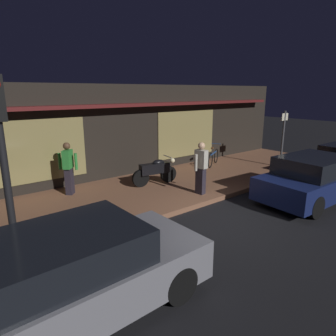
# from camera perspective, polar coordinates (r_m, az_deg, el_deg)

# --- Properties ---
(ground_plane) EXTENTS (60.00, 60.00, 0.00)m
(ground_plane) POSITION_cam_1_polar(r_m,az_deg,el_deg) (8.21, 10.11, -9.86)
(ground_plane) COLOR black
(sidewalk_slab) EXTENTS (18.00, 4.00, 0.15)m
(sidewalk_slab) POSITION_cam_1_polar(r_m,az_deg,el_deg) (10.26, -2.46, -4.15)
(sidewalk_slab) COLOR brown
(sidewalk_slab) RESTS_ON ground_plane
(storefront_building) EXTENTS (18.00, 3.30, 3.60)m
(storefront_building) POSITION_cam_1_polar(r_m,az_deg,el_deg) (12.72, -11.60, 7.22)
(storefront_building) COLOR black
(storefront_building) RESTS_ON ground_plane
(motorcycle) EXTENTS (1.70, 0.57, 0.97)m
(motorcycle) POSITION_cam_1_polar(r_m,az_deg,el_deg) (10.47, -2.38, -0.49)
(motorcycle) COLOR black
(motorcycle) RESTS_ON sidewalk_slab
(bicycle_parked) EXTENTS (1.47, 0.84, 0.91)m
(bicycle_parked) POSITION_cam_1_polar(r_m,az_deg,el_deg) (13.34, 8.66, 2.03)
(bicycle_parked) COLOR black
(bicycle_parked) RESTS_ON sidewalk_slab
(person_photographer) EXTENTS (0.51, 0.48, 1.67)m
(person_photographer) POSITION_cam_1_polar(r_m,az_deg,el_deg) (9.87, -18.49, 0.11)
(person_photographer) COLOR #28232D
(person_photographer) RESTS_ON sidewalk_slab
(person_bystander) EXTENTS (0.62, 0.41, 1.67)m
(person_bystander) POSITION_cam_1_polar(r_m,az_deg,el_deg) (9.45, 6.31, 0.17)
(person_bystander) COLOR #28232D
(person_bystander) RESTS_ON sidewalk_slab
(sign_post) EXTENTS (0.44, 0.09, 2.40)m
(sign_post) POSITION_cam_1_polar(r_m,az_deg,el_deg) (13.67, 21.10, 5.80)
(sign_post) COLOR #47474C
(sign_post) RESTS_ON sidewalk_slab
(traffic_light_pole) EXTENTS (0.24, 0.33, 3.60)m
(traffic_light_pole) POSITION_cam_1_polar(r_m,az_deg,el_deg) (5.38, -29.11, 3.26)
(traffic_light_pole) COLOR black
(traffic_light_pole) RESTS_ON ground_plane
(parked_car_near) EXTENTS (4.15, 1.88, 1.42)m
(parked_car_near) POSITION_cam_1_polar(r_m,az_deg,el_deg) (4.92, -17.36, -18.85)
(parked_car_near) COLOR black
(parked_car_near) RESTS_ON ground_plane
(parked_car_far) EXTENTS (4.16, 1.92, 1.42)m
(parked_car_far) POSITION_cam_1_polar(r_m,az_deg,el_deg) (10.37, 26.13, -1.82)
(parked_car_far) COLOR black
(parked_car_far) RESTS_ON ground_plane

